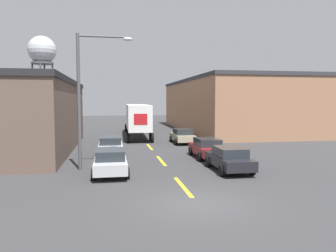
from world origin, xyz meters
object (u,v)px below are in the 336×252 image
Objects in this scene: water_tower at (42,52)px; parked_car_right_mid at (207,148)px; parked_car_right_far at (182,136)px; parked_car_left_far at (111,146)px; semi_truck at (137,117)px; parked_car_right_near at (229,158)px; street_lamp at (86,90)px; parked_car_left_near at (110,161)px.

parked_car_right_mid is at bearing -62.19° from water_tower.
parked_car_right_far is 1.00× the size of parked_car_left_far.
semi_truck is 13.83m from parked_car_left_far.
parked_car_left_far is at bearing 135.27° from parked_car_right_near.
water_tower is (-10.71, 31.00, 11.17)m from parked_car_left_far.
parked_car_left_far is at bearing -101.17° from semi_truck.
water_tower is 37.88m from street_lamp.
street_lamp reaches higher than parked_car_left_near.
parked_car_right_far is 12.73m from parked_car_right_near.
parked_car_right_mid is at bearing 31.58° from parked_car_left_near.
parked_car_left_near is at bearing -97.09° from semi_truck.
water_tower is at bearing 117.81° from parked_car_right_mid.
parked_car_left_far is 34.65m from water_tower.
street_lamp is at bearing -105.32° from parked_car_left_far.
parked_car_right_near is at bearing -12.32° from street_lamp.
parked_car_right_far is (3.83, -7.47, -1.49)m from semi_truck.
parked_car_left_near is at bearing 177.67° from parked_car_right_near.
parked_car_right_near is at bearing -44.73° from parked_car_left_far.
semi_truck is 1.85× the size of street_lamp.
parked_car_left_far is (-6.85, -5.94, 0.00)m from parked_car_right_far.
semi_truck is 3.56× the size of parked_car_right_near.
parked_car_right_far is 0.52× the size of street_lamp.
parked_car_right_mid and parked_car_right_far have the same top height.
water_tower is at bearing 105.94° from parked_car_left_near.
parked_car_right_mid is 0.29× the size of water_tower.
parked_car_right_far is 32.58m from water_tower.
parked_car_right_mid is 1.00× the size of parked_car_right_near.
semi_truck is 3.56× the size of parked_car_left_near.
semi_truck is at bearing -52.02° from water_tower.
parked_car_left_near is 0.52× the size of street_lamp.
parked_car_right_far is at bearing 61.17° from parked_car_left_near.
semi_truck is 3.56× the size of parked_car_right_far.
street_lamp is at bearing 132.06° from parked_car_left_near.
parked_car_right_mid is at bearing 18.16° from street_lamp.
parked_car_right_mid is 1.00× the size of parked_car_right_far.
semi_truck reaches higher than parked_car_right_near.
parked_car_left_far is at bearing 161.47° from parked_car_right_mid.
semi_truck is 1.02× the size of water_tower.
parked_car_right_near is (6.85, -6.79, 0.00)m from parked_car_left_far.
semi_truck reaches higher than parked_car_right_far.
water_tower is (-10.71, 37.51, 11.17)m from parked_car_left_near.
parked_car_left_near is 0.29× the size of water_tower.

